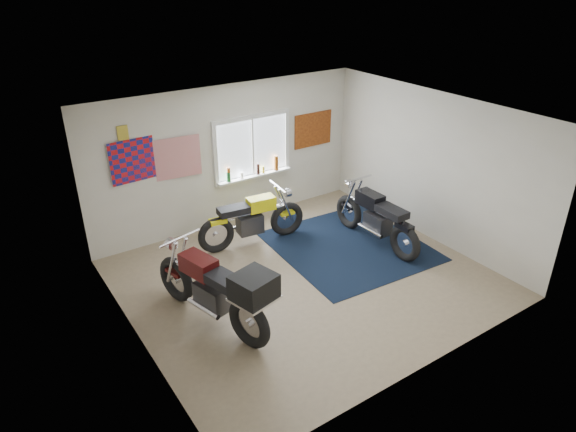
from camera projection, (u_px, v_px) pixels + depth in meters
ground at (305, 278)px, 8.37m from camera, size 5.50×5.50×0.00m
room_shell at (307, 186)px, 7.64m from camera, size 5.50×5.50×5.50m
navy_rug at (349, 246)px, 9.31m from camera, size 2.66×2.76×0.01m
window_assembly at (252, 151)px, 9.84m from camera, size 1.66×0.17×1.26m
oil_bottles at (253, 170)px, 9.92m from camera, size 1.16×0.09×0.30m
flag_display at (123, 133)px, 8.30m from camera, size 1.60×0.10×1.17m
triumph_poster at (313, 129)px, 10.49m from camera, size 0.90×0.03×0.70m
yellow_triumph at (252, 221)px, 9.23m from camera, size 2.07×0.62×1.04m
black_chrome_bike at (376, 219)px, 9.22m from camera, size 0.65×2.14×1.10m
maroon_tourer at (218, 290)px, 7.02m from camera, size 1.00×2.29×1.17m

